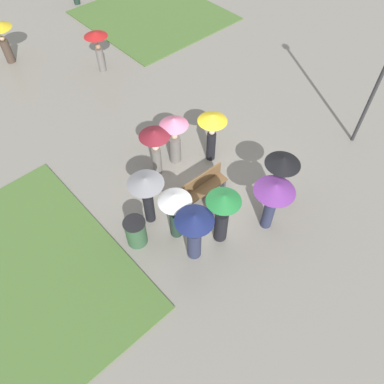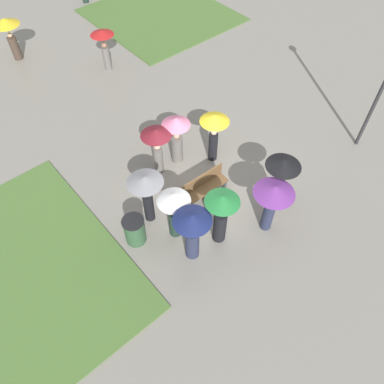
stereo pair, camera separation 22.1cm
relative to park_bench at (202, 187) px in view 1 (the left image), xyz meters
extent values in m
plane|color=gray|center=(0.34, 0.20, -0.47)|extent=(90.00, 90.00, 0.00)
cube|color=#4C7033|center=(6.22, 10.25, -0.44)|extent=(6.31, 6.68, 0.06)
cube|color=brown|center=(0.00, -0.07, -0.04)|extent=(1.70, 0.48, 0.05)
cube|color=brown|center=(0.00, 0.11, 0.21)|extent=(1.68, 0.11, 0.45)
cube|color=#383D42|center=(-0.74, -0.04, -0.27)|extent=(0.09, 0.38, 0.40)
cube|color=#383D42|center=(0.74, -0.09, -0.27)|extent=(0.09, 0.38, 0.40)
cylinder|color=#2D2D30|center=(5.80, -1.78, 1.86)|extent=(0.12, 0.12, 4.65)
cylinder|color=#335638|center=(-2.52, 0.06, -0.01)|extent=(0.59, 0.59, 0.92)
cylinder|color=black|center=(-2.52, 0.06, 0.47)|extent=(0.64, 0.64, 0.03)
cylinder|color=#282D47|center=(0.68, -2.07, 0.06)|extent=(0.39, 0.39, 1.05)
sphere|color=tan|center=(0.68, -2.07, 0.69)|extent=(0.20, 0.20, 0.20)
cylinder|color=#4C4C4F|center=(0.68, -2.07, 0.96)|extent=(0.02, 0.02, 0.35)
cone|color=#703389|center=(0.68, -2.07, 1.27)|extent=(1.14, 1.14, 0.27)
cylinder|color=#1E3328|center=(-1.50, -0.50, 0.03)|extent=(0.45, 0.45, 1.00)
sphere|color=tan|center=(-1.50, -0.50, 0.63)|extent=(0.20, 0.20, 0.20)
cylinder|color=#4C4C4F|center=(-1.50, -0.50, 0.91)|extent=(0.02, 0.02, 0.35)
cone|color=white|center=(-1.50, -0.50, 1.22)|extent=(0.92, 0.92, 0.27)
cylinder|color=slate|center=(-0.35, 1.79, 0.04)|extent=(0.35, 0.35, 1.01)
sphere|color=beige|center=(-0.35, 1.79, 0.65)|extent=(0.23, 0.23, 0.23)
cylinder|color=#4C4C4F|center=(-0.35, 1.79, 0.94)|extent=(0.02, 0.02, 0.35)
cone|color=maroon|center=(-0.35, 1.79, 1.23)|extent=(0.97, 0.97, 0.23)
cylinder|color=#282D47|center=(-1.59, -1.36, 0.08)|extent=(0.39, 0.39, 1.10)
sphere|color=brown|center=(-1.59, -1.36, 0.74)|extent=(0.22, 0.22, 0.22)
cylinder|color=#4C4C4F|center=(-1.59, -1.36, 1.03)|extent=(0.02, 0.02, 0.35)
cone|color=navy|center=(-1.59, -1.36, 1.32)|extent=(1.02, 1.02, 0.23)
cylinder|color=black|center=(-0.65, -1.45, 0.12)|extent=(0.51, 0.51, 1.17)
sphere|color=#997051|center=(-0.65, -1.45, 0.81)|extent=(0.22, 0.22, 0.22)
cylinder|color=#4C4C4F|center=(-0.65, -1.45, 1.10)|extent=(0.02, 0.02, 0.35)
cone|color=#237A38|center=(-0.65, -1.45, 1.39)|extent=(0.95, 0.95, 0.24)
cylinder|color=#2D2333|center=(1.53, -1.63, 0.11)|extent=(0.38, 0.38, 1.15)
sphere|color=#997051|center=(1.53, -1.63, 0.78)|extent=(0.21, 0.21, 0.21)
cylinder|color=#4C4C4F|center=(1.53, -1.63, 1.06)|extent=(0.02, 0.02, 0.35)
cone|color=black|center=(1.53, -1.63, 1.38)|extent=(1.02, 1.02, 0.27)
cylinder|color=slate|center=(0.42, 1.78, 0.04)|extent=(0.53, 0.53, 1.01)
sphere|color=tan|center=(0.42, 1.78, 0.65)|extent=(0.22, 0.22, 0.22)
cylinder|color=#4C4C4F|center=(0.42, 1.78, 0.94)|extent=(0.02, 0.02, 0.35)
cone|color=pink|center=(0.42, 1.78, 1.24)|extent=(0.93, 0.93, 0.26)
cylinder|color=black|center=(-1.75, 0.43, 0.08)|extent=(0.41, 0.41, 1.10)
sphere|color=tan|center=(-1.75, 0.43, 0.74)|extent=(0.22, 0.22, 0.22)
cylinder|color=#4C4C4F|center=(-1.75, 0.43, 1.03)|extent=(0.02, 0.02, 0.35)
cone|color=gray|center=(-1.75, 0.43, 1.31)|extent=(1.03, 1.03, 0.22)
cylinder|color=black|center=(1.37, 1.04, 0.09)|extent=(0.36, 0.36, 1.11)
sphere|color=beige|center=(1.37, 1.04, 0.75)|extent=(0.20, 0.20, 0.20)
cylinder|color=#4C4C4F|center=(1.37, 1.04, 1.02)|extent=(0.02, 0.02, 0.35)
cone|color=gold|center=(1.37, 1.04, 1.32)|extent=(0.95, 0.95, 0.24)
cylinder|color=slate|center=(1.56, 7.94, 0.03)|extent=(0.37, 0.37, 1.00)
sphere|color=#997051|center=(1.56, 7.94, 0.64)|extent=(0.22, 0.22, 0.22)
cylinder|color=#4C4C4F|center=(1.56, 7.94, 0.92)|extent=(0.02, 0.02, 0.35)
cone|color=red|center=(1.56, 7.94, 1.19)|extent=(0.97, 0.97, 0.19)
cylinder|color=#47382D|center=(-1.07, 11.25, 0.03)|extent=(0.50, 0.50, 1.00)
sphere|color=tan|center=(-1.07, 11.25, 0.63)|extent=(0.21, 0.21, 0.21)
camera|label=1|loc=(-5.17, -5.20, 8.97)|focal=35.00mm
camera|label=2|loc=(-5.00, -5.34, 8.97)|focal=35.00mm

